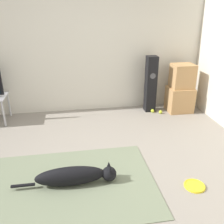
{
  "coord_description": "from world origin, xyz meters",
  "views": [
    {
      "loc": [
        0.05,
        -2.59,
        1.91
      ],
      "look_at": [
        0.63,
        0.8,
        0.45
      ],
      "focal_mm": 40.0,
      "sensor_mm": 36.0,
      "label": 1
    }
  ],
  "objects": [
    {
      "name": "cardboard_box_upper",
      "position": [
        2.13,
        1.71,
        0.7
      ],
      "size": [
        0.41,
        0.35,
        0.45
      ],
      "color": "tan",
      "rests_on": "cardboard_box_lower"
    },
    {
      "name": "cardboard_box_lower",
      "position": [
        2.12,
        1.7,
        0.24
      ],
      "size": [
        0.47,
        0.4,
        0.48
      ],
      "color": "tan",
      "rests_on": "ground_plane"
    },
    {
      "name": "ground_plane",
      "position": [
        0.0,
        0.0,
        0.0
      ],
      "size": [
        12.0,
        12.0,
        0.0
      ],
      "primitive_type": "plane",
      "color": "gray"
    },
    {
      "name": "wall_back",
      "position": [
        0.0,
        2.1,
        1.27
      ],
      "size": [
        8.0,
        0.06,
        2.55
      ],
      "color": "beige",
      "rests_on": "ground_plane"
    },
    {
      "name": "area_rug",
      "position": [
        -0.02,
        -0.21,
        0.01
      ],
      "size": [
        1.95,
        1.41,
        0.01
      ],
      "color": "slate",
      "rests_on": "ground_plane"
    },
    {
      "name": "tennis_ball_near_speaker",
      "position": [
        1.58,
        1.69,
        0.03
      ],
      "size": [
        0.07,
        0.07,
        0.07
      ],
      "color": "#C6E033",
      "rests_on": "ground_plane"
    },
    {
      "name": "floor_speaker",
      "position": [
        1.55,
        1.81,
        0.54
      ],
      "size": [
        0.19,
        0.2,
        1.07
      ],
      "color": "black",
      "rests_on": "ground_plane"
    },
    {
      "name": "tennis_ball_by_boxes",
      "position": [
        1.71,
        1.61,
        0.03
      ],
      "size": [
        0.07,
        0.07,
        0.07
      ],
      "color": "#C6E033",
      "rests_on": "ground_plane"
    },
    {
      "name": "dog",
      "position": [
        0.03,
        -0.22,
        0.12
      ],
      "size": [
        1.19,
        0.2,
        0.23
      ],
      "color": "black",
      "rests_on": "area_rug"
    },
    {
      "name": "frisbee",
      "position": [
        1.37,
        -0.48,
        0.01
      ],
      "size": [
        0.24,
        0.24,
        0.03
      ],
      "color": "yellow",
      "rests_on": "ground_plane"
    }
  ]
}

